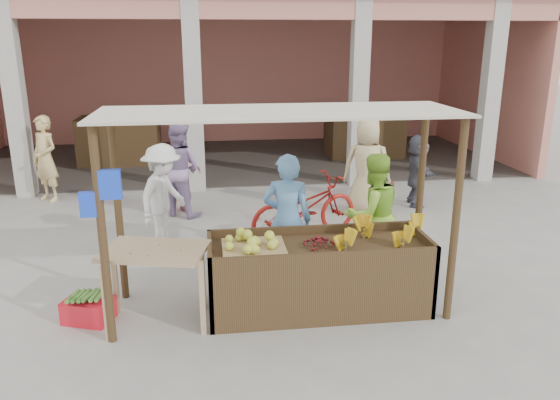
{
  "coord_description": "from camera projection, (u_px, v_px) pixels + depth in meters",
  "views": [
    {
      "loc": [
        -0.75,
        -5.87,
        3.15
      ],
      "look_at": [
        0.2,
        1.2,
        1.02
      ],
      "focal_mm": 35.0,
      "sensor_mm": 36.0,
      "label": 1
    }
  ],
  "objects": [
    {
      "name": "market_building",
      "position": [
        235.0,
        56.0,
        14.28
      ],
      "size": [
        14.4,
        6.4,
        4.2
      ],
      "color": "tan",
      "rests_on": "ground"
    },
    {
      "name": "stall_awning",
      "position": [
        274.0,
        148.0,
        6.06
      ],
      "size": [
        4.09,
        1.35,
        2.39
      ],
      "color": "#46331C",
      "rests_on": "ground"
    },
    {
      "name": "banana_heap",
      "position": [
        379.0,
        234.0,
        6.48
      ],
      "size": [
        1.18,
        0.64,
        0.21
      ],
      "primitive_type": null,
      "color": "gold",
      "rests_on": "fruit_stall"
    },
    {
      "name": "shopper_f",
      "position": [
        179.0,
        165.0,
        9.86
      ],
      "size": [
        1.07,
        0.94,
        1.89
      ],
      "primitive_type": "imported",
      "rotation": [
        0.0,
        0.0,
        2.59
      ],
      "color": "#987EAB",
      "rests_on": "ground"
    },
    {
      "name": "shopper_d",
      "position": [
        417.0,
        168.0,
        10.49
      ],
      "size": [
        0.82,
        1.44,
        1.47
      ],
      "primitive_type": "imported",
      "rotation": [
        0.0,
        0.0,
        1.37
      ],
      "color": "#4B4B57",
      "rests_on": "ground"
    },
    {
      "name": "ground",
      "position": [
        277.0,
        310.0,
        6.57
      ],
      "size": [
        60.0,
        60.0,
        0.0
      ],
      "primitive_type": "plane",
      "color": "gray",
      "rests_on": "ground"
    },
    {
      "name": "plantain_bundle",
      "position": [
        87.0,
        296.0,
        6.24
      ],
      "size": [
        0.41,
        0.29,
        0.08
      ],
      "primitive_type": null,
      "color": "#4A802E",
      "rests_on": "red_crate"
    },
    {
      "name": "papaya_pile",
      "position": [
        154.0,
        241.0,
        6.0
      ],
      "size": [
        0.68,
        0.39,
        0.19
      ],
      "primitive_type": null,
      "color": "#5A9A32",
      "rests_on": "side_table"
    },
    {
      "name": "fruit_stall",
      "position": [
        318.0,
        277.0,
        6.52
      ],
      "size": [
        2.6,
        0.95,
        0.8
      ],
      "primitive_type": "cube",
      "color": "#46331C",
      "rests_on": "ground"
    },
    {
      "name": "produce_sacks",
      "position": [
        385.0,
        175.0,
        11.79
      ],
      "size": [
        0.76,
        0.47,
        0.58
      ],
      "color": "maroon",
      "rests_on": "ground"
    },
    {
      "name": "vendor_green",
      "position": [
        372.0,
        212.0,
        7.36
      ],
      "size": [
        0.95,
        0.68,
        1.79
      ],
      "primitive_type": "imported",
      "rotation": [
        0.0,
        0.0,
        3.37
      ],
      "color": "#9CDA3C",
      "rests_on": "ground"
    },
    {
      "name": "vendor_blue",
      "position": [
        287.0,
        216.0,
        7.06
      ],
      "size": [
        0.8,
        0.66,
        1.87
      ],
      "primitive_type": "imported",
      "rotation": [
        0.0,
        0.0,
        2.91
      ],
      "color": "#619CD7",
      "rests_on": "ground"
    },
    {
      "name": "berry_heap",
      "position": [
        318.0,
        241.0,
        6.37
      ],
      "size": [
        0.42,
        0.34,
        0.13
      ],
      "primitive_type": "ellipsoid",
      "color": "maroon",
      "rests_on": "fruit_stall"
    },
    {
      "name": "shopper_c",
      "position": [
        367.0,
        162.0,
        9.87
      ],
      "size": [
        1.11,
        0.9,
        1.99
      ],
      "primitive_type": "imported",
      "rotation": [
        0.0,
        0.0,
        2.81
      ],
      "color": "tan",
      "rests_on": "ground"
    },
    {
      "name": "red_crate",
      "position": [
        89.0,
        310.0,
        6.29
      ],
      "size": [
        0.62,
        0.53,
        0.27
      ],
      "primitive_type": "cube",
      "rotation": [
        0.0,
        0.0,
        -0.36
      ],
      "color": "red",
      "rests_on": "ground"
    },
    {
      "name": "shopper_a",
      "position": [
        163.0,
        192.0,
        8.34
      ],
      "size": [
        1.03,
        1.26,
        1.76
      ],
      "primitive_type": "imported",
      "rotation": [
        0.0,
        0.0,
        1.08
      ],
      "color": "white",
      "rests_on": "ground"
    },
    {
      "name": "melon_tray",
      "position": [
        254.0,
        244.0,
        6.23
      ],
      "size": [
        0.72,
        0.62,
        0.19
      ],
      "color": "#A38554",
      "rests_on": "fruit_stall"
    },
    {
      "name": "shopper_e",
      "position": [
        45.0,
        157.0,
        10.76
      ],
      "size": [
        0.83,
        0.8,
        1.78
      ],
      "primitive_type": "imported",
      "rotation": [
        0.0,
        0.0,
        -0.67
      ],
      "color": "#D9BA74",
      "rests_on": "ground"
    },
    {
      "name": "side_table",
      "position": [
        155.0,
        261.0,
        6.07
      ],
      "size": [
        1.27,
        1.0,
        0.9
      ],
      "rotation": [
        0.0,
        0.0,
        -0.25
      ],
      "color": "#A28261",
      "rests_on": "ground"
    },
    {
      "name": "shopper_b",
      "position": [
        178.0,
        171.0,
        10.04
      ],
      "size": [
        1.05,
        0.81,
        1.59
      ],
      "primitive_type": "imported",
      "rotation": [
        0.0,
        0.0,
        3.53
      ],
      "color": "tan",
      "rests_on": "ground"
    },
    {
      "name": "motorcycle",
      "position": [
        305.0,
        206.0,
        8.84
      ],
      "size": [
        1.39,
        2.15,
        1.06
      ],
      "primitive_type": "imported",
      "rotation": [
        0.0,
        0.0,
        1.94
      ],
      "color": "#A01A14",
      "rests_on": "ground"
    }
  ]
}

